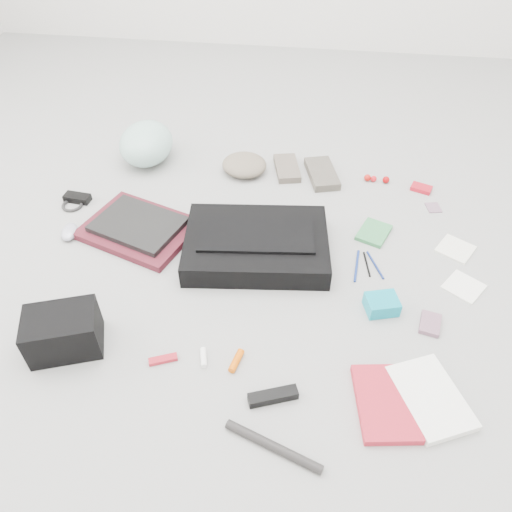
# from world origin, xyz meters

# --- Properties ---
(ground_plane) EXTENTS (4.00, 4.00, 0.00)m
(ground_plane) POSITION_xyz_m (0.00, 0.00, 0.00)
(ground_plane) COLOR gray
(messenger_bag) EXTENTS (0.54, 0.41, 0.08)m
(messenger_bag) POSITION_xyz_m (-0.01, 0.07, 0.04)
(messenger_bag) COLOR black
(messenger_bag) RESTS_ON ground_plane
(bag_flap) EXTENTS (0.42, 0.22, 0.01)m
(bag_flap) POSITION_xyz_m (-0.01, 0.07, 0.09)
(bag_flap) COLOR black
(bag_flap) RESTS_ON messenger_bag
(laptop_sleeve) EXTENTS (0.47, 0.41, 0.03)m
(laptop_sleeve) POSITION_xyz_m (-0.46, 0.12, 0.01)
(laptop_sleeve) COLOR #541722
(laptop_sleeve) RESTS_ON ground_plane
(laptop) EXTENTS (0.37, 0.32, 0.02)m
(laptop) POSITION_xyz_m (-0.46, 0.12, 0.04)
(laptop) COLOR black
(laptop) RESTS_ON laptop_sleeve
(bike_helmet) EXTENTS (0.23, 0.29, 0.17)m
(bike_helmet) POSITION_xyz_m (-0.57, 0.61, 0.09)
(bike_helmet) COLOR #A7D7CB
(bike_helmet) RESTS_ON ground_plane
(beanie) EXTENTS (0.24, 0.24, 0.07)m
(beanie) POSITION_xyz_m (-0.13, 0.58, 0.03)
(beanie) COLOR #756856
(beanie) RESTS_ON ground_plane
(mitten_left) EXTENTS (0.14, 0.21, 0.03)m
(mitten_left) POSITION_xyz_m (0.05, 0.60, 0.01)
(mitten_left) COLOR #64594E
(mitten_left) RESTS_ON ground_plane
(mitten_right) EXTENTS (0.17, 0.24, 0.03)m
(mitten_right) POSITION_xyz_m (0.21, 0.58, 0.02)
(mitten_right) COLOR #565046
(mitten_right) RESTS_ON ground_plane
(power_brick) EXTENTS (0.11, 0.06, 0.03)m
(power_brick) POSITION_xyz_m (-0.77, 0.28, 0.01)
(power_brick) COLOR black
(power_brick) RESTS_ON ground_plane
(cable_coil) EXTENTS (0.11, 0.11, 0.01)m
(cable_coil) POSITION_xyz_m (-0.77, 0.24, 0.01)
(cable_coil) COLOR black
(cable_coil) RESTS_ON ground_plane
(mouse) EXTENTS (0.08, 0.11, 0.04)m
(mouse) POSITION_xyz_m (-0.71, 0.07, 0.02)
(mouse) COLOR #A3A3B8
(mouse) RESTS_ON ground_plane
(camera_bag) EXTENTS (0.24, 0.21, 0.13)m
(camera_bag) POSITION_xyz_m (-0.51, -0.41, 0.07)
(camera_bag) COLOR black
(camera_bag) RESTS_ON ground_plane
(multitool) EXTENTS (0.09, 0.05, 0.01)m
(multitool) POSITION_xyz_m (-0.22, -0.43, 0.01)
(multitool) COLOR maroon
(multitool) RESTS_ON ground_plane
(toiletry_tube_white) EXTENTS (0.03, 0.07, 0.02)m
(toiletry_tube_white) POSITION_xyz_m (-0.10, -0.41, 0.01)
(toiletry_tube_white) COLOR white
(toiletry_tube_white) RESTS_ON ground_plane
(toiletry_tube_orange) EXTENTS (0.04, 0.08, 0.02)m
(toiletry_tube_orange) POSITION_xyz_m (-0.00, -0.41, 0.01)
(toiletry_tube_orange) COLOR #DF5904
(toiletry_tube_orange) RESTS_ON ground_plane
(u_lock) EXTENTS (0.14, 0.08, 0.03)m
(u_lock) POSITION_xyz_m (0.12, -0.51, 0.01)
(u_lock) COLOR black
(u_lock) RESTS_ON ground_plane
(bike_pump) EXTENTS (0.26, 0.11, 0.02)m
(bike_pump) POSITION_xyz_m (0.13, -0.65, 0.01)
(bike_pump) COLOR black
(bike_pump) RESTS_ON ground_plane
(book_red) EXTENTS (0.19, 0.25, 0.02)m
(book_red) POSITION_xyz_m (0.42, -0.49, 0.01)
(book_red) COLOR red
(book_red) RESTS_ON ground_plane
(book_white) EXTENTS (0.24, 0.28, 0.02)m
(book_white) POSITION_xyz_m (0.54, -0.45, 0.01)
(book_white) COLOR white
(book_white) RESTS_ON ground_plane
(notepad) EXTENTS (0.14, 0.16, 0.02)m
(notepad) POSITION_xyz_m (0.42, 0.23, 0.01)
(notepad) COLOR #337B45
(notepad) RESTS_ON ground_plane
(pen_blue) EXTENTS (0.02, 0.16, 0.01)m
(pen_blue) POSITION_xyz_m (0.35, 0.05, 0.00)
(pen_blue) COLOR navy
(pen_blue) RESTS_ON ground_plane
(pen_black) EXTENTS (0.03, 0.12, 0.01)m
(pen_black) POSITION_xyz_m (0.39, 0.06, 0.00)
(pen_black) COLOR black
(pen_black) RESTS_ON ground_plane
(pen_navy) EXTENTS (0.06, 0.13, 0.01)m
(pen_navy) POSITION_xyz_m (0.41, 0.06, 0.00)
(pen_navy) COLOR navy
(pen_navy) RESTS_ON ground_plane
(accordion_wallet) EXTENTS (0.12, 0.10, 0.05)m
(accordion_wallet) POSITION_xyz_m (0.42, -0.14, 0.03)
(accordion_wallet) COLOR #0995AF
(accordion_wallet) RESTS_ON ground_plane
(card_deck) EXTENTS (0.08, 0.10, 0.02)m
(card_deck) POSITION_xyz_m (0.57, -0.19, 0.01)
(card_deck) COLOR #845B6F
(card_deck) RESTS_ON ground_plane
(napkin_top) EXTENTS (0.16, 0.16, 0.01)m
(napkin_top) POSITION_xyz_m (0.71, 0.18, 0.00)
(napkin_top) COLOR white
(napkin_top) RESTS_ON ground_plane
(napkin_bottom) EXTENTS (0.16, 0.16, 0.01)m
(napkin_bottom) POSITION_xyz_m (0.71, -0.01, 0.00)
(napkin_bottom) COLOR white
(napkin_bottom) RESTS_ON ground_plane
(lollipop_a) EXTENTS (0.03, 0.03, 0.03)m
(lollipop_a) POSITION_xyz_m (0.40, 0.58, 0.01)
(lollipop_a) COLOR #B1140E
(lollipop_a) RESTS_ON ground_plane
(lollipop_b) EXTENTS (0.03, 0.03, 0.03)m
(lollipop_b) POSITION_xyz_m (0.43, 0.58, 0.01)
(lollipop_b) COLOR red
(lollipop_b) RESTS_ON ground_plane
(lollipop_c) EXTENTS (0.04, 0.04, 0.03)m
(lollipop_c) POSITION_xyz_m (0.48, 0.57, 0.01)
(lollipop_c) COLOR #9E0508
(lollipop_c) RESTS_ON ground_plane
(altoids_tin) EXTENTS (0.10, 0.08, 0.02)m
(altoids_tin) POSITION_xyz_m (0.62, 0.54, 0.01)
(altoids_tin) COLOR red
(altoids_tin) RESTS_ON ground_plane
(stamp_sheet) EXTENTS (0.07, 0.07, 0.00)m
(stamp_sheet) POSITION_xyz_m (0.66, 0.42, 0.00)
(stamp_sheet) COLOR gray
(stamp_sheet) RESTS_ON ground_plane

